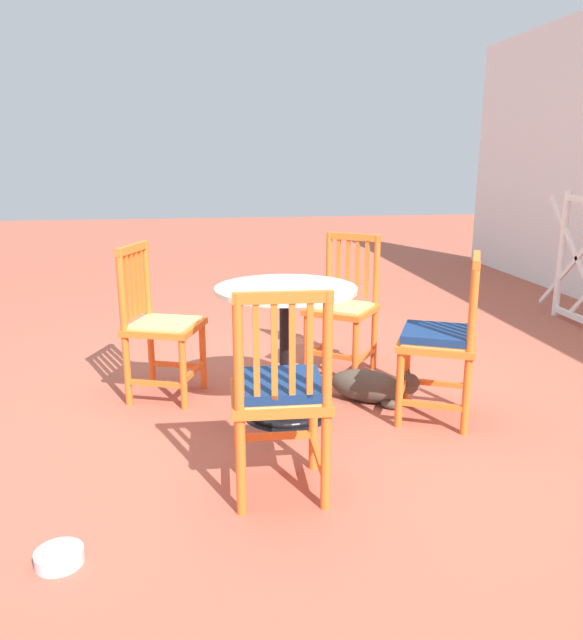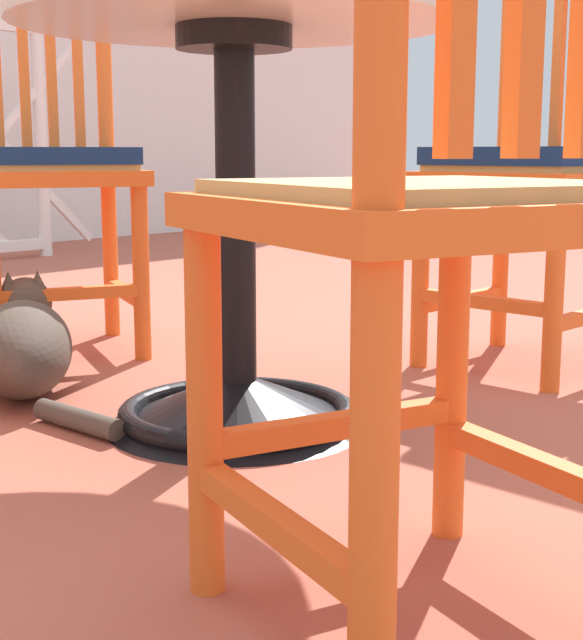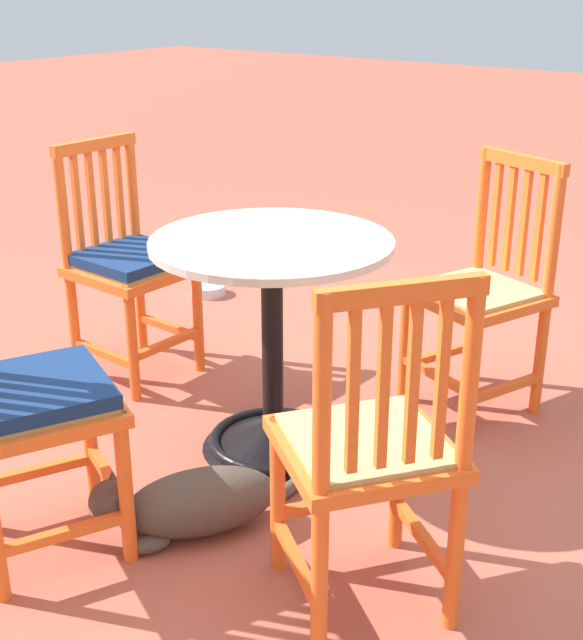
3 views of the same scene
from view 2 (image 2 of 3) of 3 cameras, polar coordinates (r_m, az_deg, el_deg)
ground_plane at (r=1.75m, az=-2.53°, el=-6.34°), size 24.00×24.00×0.00m
cafe_table at (r=1.70m, az=-3.32°, el=2.97°), size 0.76×0.76×0.73m
orange_chair_near_fence at (r=0.94m, az=9.16°, el=6.32°), size 0.51×0.51×0.91m
orange_chair_tucked_in at (r=2.26m, az=14.30°, el=8.55°), size 0.41×0.41×0.91m
orange_chair_at_corner at (r=2.43m, az=-14.19°, el=8.64°), size 0.53×0.53×0.91m
tabby_cat at (r=2.07m, az=-15.72°, el=-1.42°), size 0.41×0.70×0.23m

